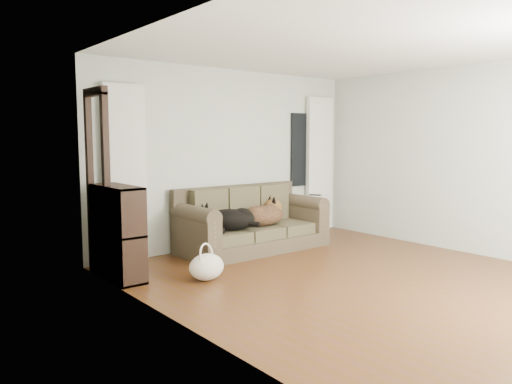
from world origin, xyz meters
TOP-DOWN VIEW (x-y plane):
  - floor at (0.00, 0.00)m, footprint 5.00×5.00m
  - ceiling at (0.00, 0.00)m, footprint 5.00×5.00m
  - wall_back at (0.00, 2.50)m, footprint 4.50×0.04m
  - wall_left at (-2.25, 0.00)m, footprint 0.04×5.00m
  - wall_right at (2.25, 0.00)m, footprint 0.04×5.00m
  - curtain_left at (-1.70, 2.42)m, footprint 0.55×0.08m
  - curtain_right at (1.80, 2.42)m, footprint 0.55×0.08m
  - window_pane at (1.45, 2.47)m, footprint 0.50×0.03m
  - door_casing at (-2.20, 2.05)m, footprint 0.07×0.60m
  - sofa at (0.02, 1.97)m, footprint 2.16×0.93m
  - dog_black_lab at (-0.48, 1.93)m, footprint 0.85×0.81m
  - dog_shepherd at (0.19, 1.94)m, footprint 0.76×0.57m
  - tv_remote at (1.09, 1.80)m, footprint 0.13×0.18m
  - tote_bag at (-1.35, 1.10)m, footprint 0.46×0.38m
  - bookshelf at (-2.09, 1.79)m, footprint 0.37×0.87m

SIDE VIEW (x-z plane):
  - floor at x=0.00m, z-range 0.00..0.00m
  - tote_bag at x=-1.35m, z-range 0.01..0.31m
  - sofa at x=0.02m, z-range 0.01..0.89m
  - dog_black_lab at x=-0.48m, z-range 0.33..0.63m
  - dog_shepherd at x=0.19m, z-range 0.33..0.65m
  - bookshelf at x=-2.09m, z-range -0.03..1.03m
  - tv_remote at x=1.09m, z-range 0.72..0.74m
  - door_casing at x=-2.20m, z-range 0.00..2.10m
  - curtain_left at x=-1.70m, z-range 0.02..2.27m
  - curtain_right at x=1.80m, z-range 0.02..2.27m
  - wall_back at x=0.00m, z-range 0.00..2.60m
  - wall_left at x=-2.25m, z-range 0.00..2.60m
  - wall_right at x=2.25m, z-range 0.00..2.60m
  - window_pane at x=1.45m, z-range 0.80..2.00m
  - ceiling at x=0.00m, z-range 2.60..2.60m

